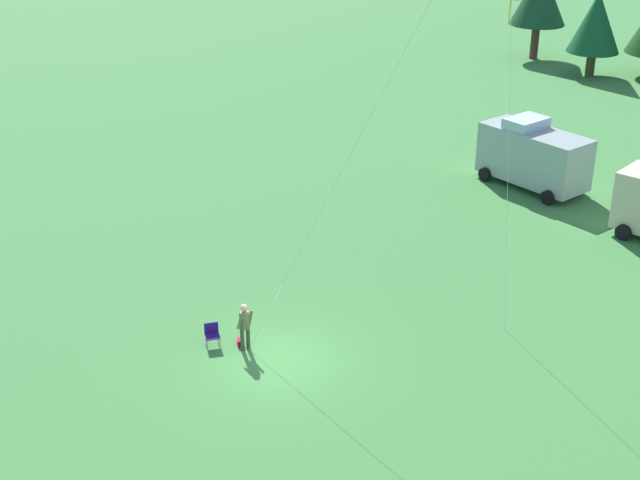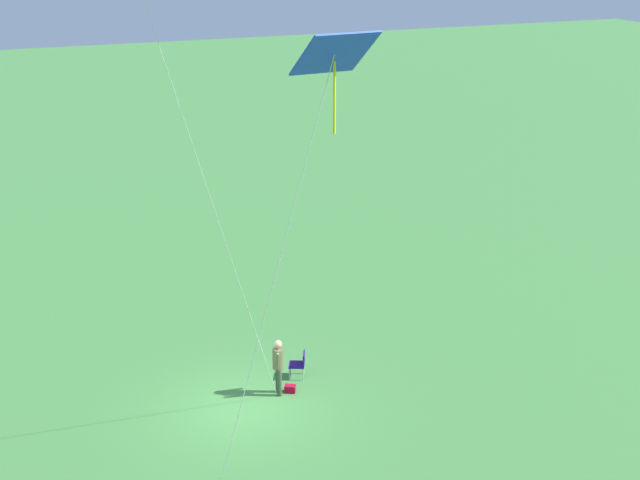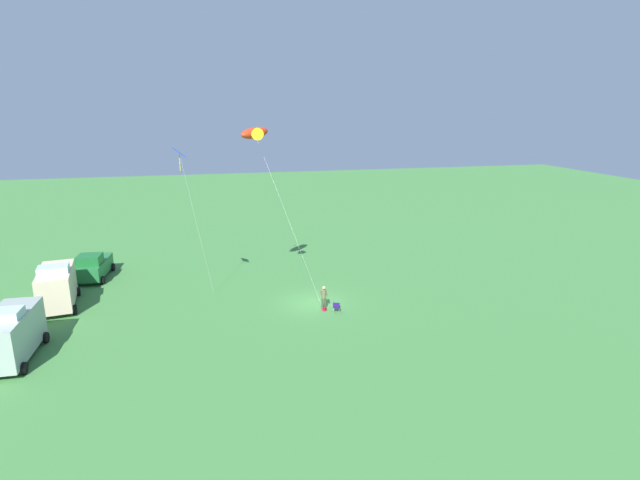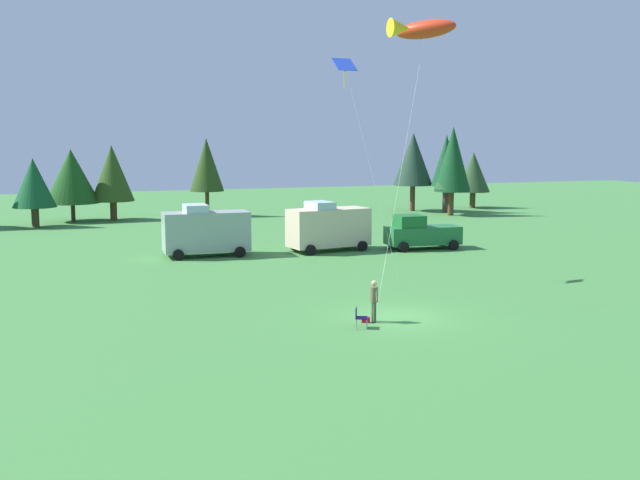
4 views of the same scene
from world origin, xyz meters
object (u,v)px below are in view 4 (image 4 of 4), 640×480
person_kite_flyer (374,298)px  van_motorhome_grey (206,231)px  backpack_on_grass (366,320)px  van_camper_beige (328,226)px  kite_diamond_blue (346,70)px  folding_chair (359,316)px  truck_green_flatbed (420,233)px  kite_large_fish (419,29)px

person_kite_flyer → van_motorhome_grey: size_ratio=0.32×
backpack_on_grass → van_camper_beige: van_camper_beige is taller
van_camper_beige → kite_diamond_blue: 13.58m
folding_chair → truck_green_flatbed: (12.11, 18.35, 0.61)m
person_kite_flyer → truck_green_flatbed: 20.88m
truck_green_flatbed → kite_large_fish: 19.04m
kite_large_fish → van_camper_beige: bearing=86.2°
folding_chair → van_camper_beige: (5.90, 19.67, 1.16)m
person_kite_flyer → backpack_on_grass: 0.97m
folding_chair → kite_large_fish: kite_large_fish is taller
backpack_on_grass → kite_large_fish: kite_large_fish is taller
person_kite_flyer → folding_chair: size_ratio=2.12×
backpack_on_grass → kite_large_fish: (4.33, 4.14, 12.37)m
van_camper_beige → kite_diamond_blue: bearing=67.0°
van_camper_beige → backpack_on_grass: bearing=66.2°
van_camper_beige → kite_large_fish: size_ratio=0.44×
folding_chair → kite_diamond_blue: (3.38, 10.22, 10.57)m
van_camper_beige → kite_large_fish: bearing=78.1°
kite_diamond_blue → truck_green_flatbed: bearing=43.0°
kite_large_fish → kite_diamond_blue: bearing=106.1°
folding_chair → van_motorhome_grey: 20.34m
folding_chair → van_camper_beige: bearing=98.1°
truck_green_flatbed → van_camper_beige: bearing=-7.7°
van_motorhome_grey → kite_large_fish: kite_large_fish is taller
backpack_on_grass → van_motorhome_grey: van_motorhome_grey is taller
folding_chair → backpack_on_grass: folding_chair is taller
van_camper_beige → kite_diamond_blue: size_ratio=0.48×
kite_diamond_blue → kite_large_fish: bearing=-73.9°
kite_diamond_blue → backpack_on_grass: bearing=-106.4°
kite_diamond_blue → person_kite_flyer: bearing=-104.4°
folding_chair → backpack_on_grass: bearing=76.1°
person_kite_flyer → folding_chair: person_kite_flyer is taller
person_kite_flyer → folding_chair: 1.29m
folding_chair → kite_diamond_blue: kite_diamond_blue is taller
van_motorhome_grey → kite_diamond_blue: size_ratio=0.47×
person_kite_flyer → kite_diamond_blue: kite_diamond_blue is taller
backpack_on_grass → kite_diamond_blue: size_ratio=0.03×
van_motorhome_grey → truck_green_flatbed: size_ratio=1.06×
kite_diamond_blue → van_motorhome_grey: bearing=119.5°
folding_chair → kite_large_fish: size_ratio=0.06×
van_motorhome_grey → kite_large_fish: bearing=116.6°
folding_chair → truck_green_flatbed: size_ratio=0.16×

